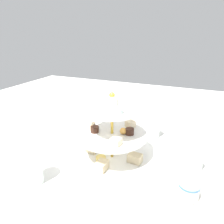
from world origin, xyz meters
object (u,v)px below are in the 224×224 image
water_glass_tall_right (31,166)px  water_glass_mid_back (153,127)px  teacup_with_saucer (188,192)px  water_glass_short_left (193,160)px  tiered_serving_stand (112,140)px  butter_knife_left (71,128)px

water_glass_tall_right → water_glass_mid_back: bearing=148.9°
teacup_with_saucer → water_glass_mid_back: 0.38m
water_glass_tall_right → water_glass_short_left: (-0.27, 0.45, -0.02)m
water_glass_tall_right → water_glass_short_left: 0.53m
water_glass_tall_right → water_glass_mid_back: (-0.45, 0.27, -0.01)m
water_glass_short_left → tiered_serving_stand: bearing=-79.3°
teacup_with_saucer → water_glass_short_left: bearing=-179.9°
tiered_serving_stand → water_glass_mid_back: bearing=158.0°
teacup_with_saucer → tiered_serving_stand: bearing=-110.3°
tiered_serving_stand → water_glass_tall_right: (0.22, -0.18, -0.02)m
water_glass_short_left → water_glass_tall_right: bearing=-59.3°
tiered_serving_stand → water_glass_short_left: (-0.05, 0.27, -0.04)m
tiered_serving_stand → water_glass_mid_back: size_ratio=3.21×
tiered_serving_stand → teacup_with_saucer: bearing=69.7°
teacup_with_saucer → water_glass_mid_back: (-0.34, -0.18, 0.02)m
water_glass_tall_right → water_glass_mid_back: size_ratio=1.25×
water_glass_tall_right → butter_knife_left: (-0.38, -0.11, -0.06)m
tiered_serving_stand → butter_knife_left: tiered_serving_stand is taller
butter_knife_left → water_glass_mid_back: 0.39m
water_glass_tall_right → butter_knife_left: water_glass_tall_right is taller
water_glass_mid_back → tiered_serving_stand: bearing=-22.0°
water_glass_tall_right → teacup_with_saucer: size_ratio=1.30×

